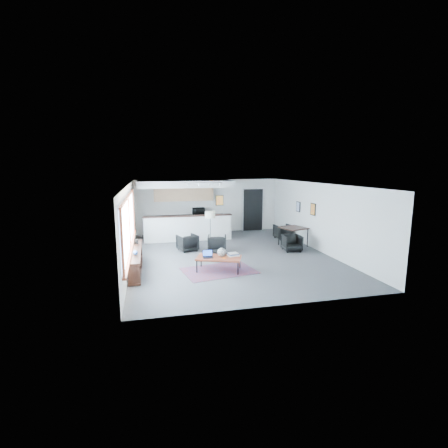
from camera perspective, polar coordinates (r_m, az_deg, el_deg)
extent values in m
cube|color=#49494B|center=(11.95, 1.09, -5.54)|extent=(7.00, 9.00, 0.01)
cube|color=white|center=(11.53, 1.14, 7.06)|extent=(7.00, 9.00, 0.01)
cube|color=silver|center=(16.03, -2.85, 3.19)|extent=(7.00, 0.01, 2.60)
cube|color=silver|center=(7.48, 9.64, -4.84)|extent=(7.00, 0.01, 2.60)
cube|color=silver|center=(11.34, -16.32, -0.03)|extent=(0.01, 9.00, 2.60)
cube|color=silver|center=(12.97, 16.30, 1.19)|extent=(0.01, 9.00, 2.60)
cube|color=#8CBFFF|center=(10.42, -16.44, 0.22)|extent=(0.02, 5.80, 1.55)
cube|color=maroon|center=(10.58, -16.06, -4.05)|extent=(0.10, 5.95, 0.06)
cube|color=maroon|center=(10.32, -16.55, 4.60)|extent=(0.06, 5.95, 0.06)
cube|color=maroon|center=(7.58, -17.47, -3.41)|extent=(0.06, 0.06, 1.60)
cube|color=maroon|center=(10.42, -16.33, 0.22)|extent=(0.06, 0.06, 1.60)
cube|color=maroon|center=(13.29, -15.68, 2.29)|extent=(0.06, 0.06, 1.60)
cube|color=black|center=(10.49, -15.30, -4.58)|extent=(0.35, 3.00, 0.05)
cube|color=black|center=(10.65, -15.16, -7.55)|extent=(0.35, 3.00, 0.05)
cube|color=black|center=(9.18, -15.53, -8.57)|extent=(0.33, 0.04, 0.55)
cube|color=black|center=(10.57, -15.23, -6.10)|extent=(0.33, 0.04, 0.55)
cube|color=black|center=(11.97, -15.00, -4.21)|extent=(0.33, 0.04, 0.55)
cube|color=#3359A5|center=(9.37, -15.45, -9.18)|extent=(0.18, 0.04, 0.20)
cube|color=silver|center=(9.53, -15.42, -8.79)|extent=(0.18, 0.04, 0.22)
cube|color=maroon|center=(9.69, -15.38, -8.42)|extent=(0.18, 0.04, 0.24)
cube|color=black|center=(9.86, -15.34, -8.22)|extent=(0.18, 0.04, 0.20)
cube|color=#3359A5|center=(10.02, -15.31, -7.87)|extent=(0.18, 0.04, 0.22)
cube|color=silver|center=(10.18, -15.28, -7.52)|extent=(0.18, 0.04, 0.24)
cube|color=maroon|center=(10.34, -15.24, -7.35)|extent=(0.18, 0.04, 0.20)
cube|color=black|center=(10.50, -15.21, -7.02)|extent=(0.18, 0.04, 0.22)
cube|color=#3359A5|center=(10.66, -15.19, -6.71)|extent=(0.18, 0.03, 0.24)
cube|color=silver|center=(10.83, -15.15, -6.56)|extent=(0.18, 0.03, 0.20)
cube|color=maroon|center=(10.99, -15.13, -6.26)|extent=(0.18, 0.03, 0.22)
cube|color=black|center=(11.15, -15.10, -5.97)|extent=(0.18, 0.04, 0.24)
cube|color=black|center=(11.24, -15.19, -3.00)|extent=(0.14, 0.02, 0.18)
sphere|color=#264C99|center=(9.89, -15.33, -4.90)|extent=(0.14, 0.14, 0.14)
cube|color=white|center=(14.21, -6.28, -0.80)|extent=(3.80, 0.25, 1.10)
cube|color=black|center=(14.11, -6.32, 1.43)|extent=(3.85, 0.32, 0.04)
cube|color=white|center=(15.64, -6.91, -0.19)|extent=(3.80, 0.60, 0.90)
cube|color=#2D2D2D|center=(15.57, -6.95, 1.48)|extent=(3.82, 0.62, 0.04)
cube|color=tan|center=(15.60, -7.09, 5.34)|extent=(2.80, 0.35, 0.70)
cube|color=white|center=(14.87, -6.84, 7.05)|extent=(4.20, 1.80, 0.30)
cube|color=black|center=(14.27, -0.78, 4.18)|extent=(0.35, 0.03, 0.45)
cube|color=orange|center=(14.26, -0.76, 4.17)|extent=(0.30, 0.01, 0.40)
cube|color=black|center=(16.54, 5.08, 2.50)|extent=(1.00, 0.12, 2.10)
cube|color=white|center=(16.40, 3.34, 2.46)|extent=(0.06, 0.10, 2.10)
cube|color=white|center=(16.72, 6.77, 2.55)|extent=(0.06, 0.10, 2.10)
cube|color=white|center=(16.45, 5.13, 6.21)|extent=(1.10, 0.10, 0.06)
cube|color=silver|center=(13.56, -3.65, 7.29)|extent=(1.60, 0.04, 0.04)
cylinder|color=silver|center=(13.47, -6.39, 6.89)|extent=(0.07, 0.07, 0.09)
cylinder|color=silver|center=(13.53, -4.49, 6.93)|extent=(0.07, 0.07, 0.09)
cylinder|color=silver|center=(13.61, -2.60, 6.97)|extent=(0.07, 0.07, 0.09)
cylinder|color=silver|center=(13.70, -0.74, 7.00)|extent=(0.07, 0.07, 0.09)
cube|color=black|center=(13.27, 15.38, 2.51)|extent=(0.03, 0.38, 0.48)
cube|color=orange|center=(13.26, 15.32, 2.51)|extent=(0.00, 0.32, 0.42)
cube|color=black|center=(14.42, 12.92, 2.99)|extent=(0.03, 0.34, 0.44)
cube|color=#859FC5|center=(14.42, 12.87, 2.99)|extent=(0.00, 0.28, 0.38)
cube|color=#502B3F|center=(10.22, -0.90, -8.19)|extent=(2.39, 1.84, 0.01)
cube|color=maroon|center=(10.10, -0.91, -5.96)|extent=(1.54, 1.18, 0.05)
cube|color=black|center=(9.99, -4.80, -7.50)|extent=(0.04, 0.04, 0.40)
cube|color=black|center=(10.57, -4.03, -6.49)|extent=(0.04, 0.04, 0.40)
cube|color=black|center=(9.79, 2.48, -7.84)|extent=(0.04, 0.04, 0.40)
cube|color=black|center=(10.39, 2.83, -6.78)|extent=(0.04, 0.04, 0.40)
cube|color=black|center=(9.81, -1.20, -6.63)|extent=(1.23, 0.50, 0.03)
cube|color=black|center=(10.41, -0.63, -5.65)|extent=(1.23, 0.50, 0.03)
cube|color=black|center=(10.03, -2.84, -5.88)|extent=(0.32, 0.24, 0.02)
cube|color=black|center=(10.10, -2.92, -5.11)|extent=(0.31, 0.07, 0.20)
cube|color=blue|center=(10.10, -2.92, -5.12)|extent=(0.28, 0.06, 0.17)
sphere|color=gray|center=(10.10, -0.40, -4.98)|extent=(0.28, 0.28, 0.28)
cube|color=silver|center=(10.22, 1.62, -5.50)|extent=(0.36, 0.31, 0.04)
cube|color=#3359A5|center=(10.21, 1.62, -5.31)|extent=(0.33, 0.28, 0.03)
cube|color=silver|center=(10.18, 1.62, -5.17)|extent=(0.30, 0.26, 0.03)
cube|color=#E5590C|center=(9.95, 0.02, -6.02)|extent=(0.14, 0.14, 0.01)
imported|color=black|center=(12.58, -6.45, -3.14)|extent=(0.84, 0.81, 0.70)
imported|color=black|center=(12.33, -1.24, -3.33)|extent=(0.82, 0.78, 0.71)
cylinder|color=black|center=(13.36, -2.41, -3.80)|extent=(0.31, 0.31, 0.03)
cylinder|color=black|center=(13.23, -2.43, -1.21)|extent=(0.03, 0.03, 1.21)
cylinder|color=beige|center=(13.11, -2.45, 1.68)|extent=(0.50, 0.50, 0.27)
cube|color=black|center=(13.49, 12.11, -0.66)|extent=(1.12, 1.12, 0.04)
cylinder|color=black|center=(13.00, 11.83, -2.79)|extent=(0.05, 0.05, 0.73)
cylinder|color=black|center=(13.62, 9.63, -2.14)|extent=(0.05, 0.05, 0.73)
cylinder|color=black|center=(13.53, 14.48, -2.40)|extent=(0.05, 0.05, 0.73)
cylinder|color=black|center=(14.12, 12.25, -1.79)|extent=(0.05, 0.05, 0.73)
imported|color=black|center=(12.75, 11.84, -3.38)|extent=(0.61, 0.58, 0.59)
imported|color=black|center=(14.81, 10.35, -1.41)|extent=(0.64, 0.61, 0.61)
imported|color=black|center=(15.62, -4.48, 2.37)|extent=(0.61, 0.35, 0.40)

